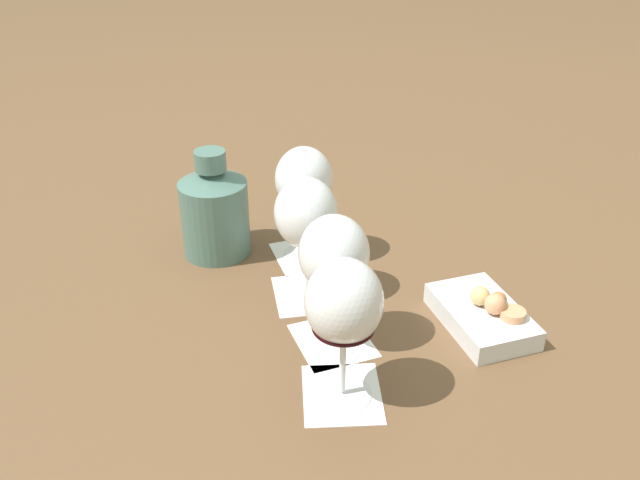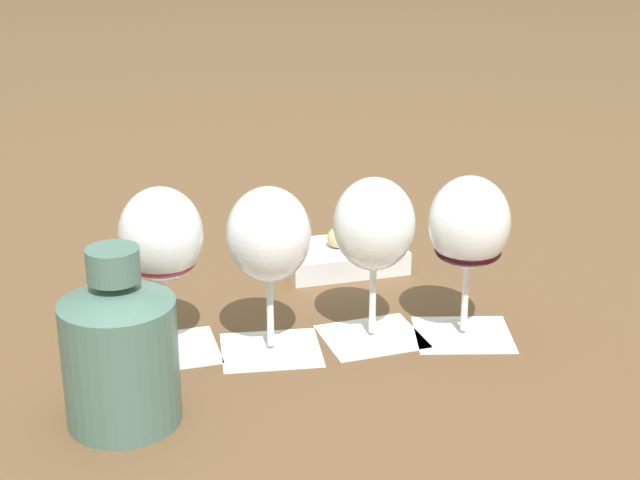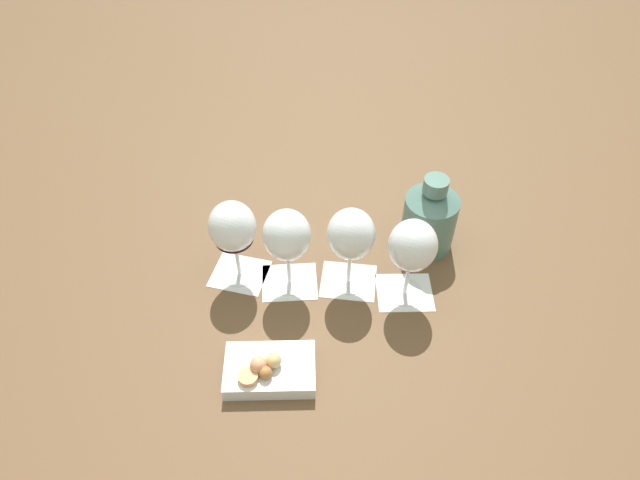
{
  "view_description": "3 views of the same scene",
  "coord_description": "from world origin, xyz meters",
  "px_view_note": "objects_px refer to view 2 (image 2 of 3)",
  "views": [
    {
      "loc": [
        0.5,
        -0.63,
        0.58
      ],
      "look_at": [
        0.0,
        0.0,
        0.13
      ],
      "focal_mm": 38.0,
      "sensor_mm": 36.0,
      "label": 1
    },
    {
      "loc": [
        -0.77,
        -0.65,
        0.51
      ],
      "look_at": [
        0.0,
        0.0,
        0.13
      ],
      "focal_mm": 55.0,
      "sensor_mm": 36.0,
      "label": 2
    },
    {
      "loc": [
        0.42,
        0.61,
        0.91
      ],
      "look_at": [
        0.0,
        0.0,
        0.13
      ],
      "focal_mm": 32.0,
      "sensor_mm": 36.0,
      "label": 3
    }
  ],
  "objects_px": {
    "ceramic_vase": "(120,348)",
    "snack_dish": "(344,254)",
    "wine_glass_1": "(269,242)",
    "wine_glass_0": "(161,242)",
    "wine_glass_3": "(469,229)",
    "wine_glass_2": "(374,231)"
  },
  "relations": [
    {
      "from": "wine_glass_1",
      "to": "wine_glass_2",
      "type": "height_order",
      "value": "same"
    },
    {
      "from": "wine_glass_0",
      "to": "wine_glass_1",
      "type": "relative_size",
      "value": 1.0
    },
    {
      "from": "wine_glass_3",
      "to": "snack_dish",
      "type": "distance_m",
      "value": 0.27
    },
    {
      "from": "wine_glass_1",
      "to": "snack_dish",
      "type": "height_order",
      "value": "wine_glass_1"
    },
    {
      "from": "ceramic_vase",
      "to": "wine_glass_1",
      "type": "bearing_deg",
      "value": -2.18
    },
    {
      "from": "wine_glass_0",
      "to": "wine_glass_2",
      "type": "height_order",
      "value": "same"
    },
    {
      "from": "wine_glass_0",
      "to": "wine_glass_1",
      "type": "distance_m",
      "value": 0.12
    },
    {
      "from": "wine_glass_1",
      "to": "snack_dish",
      "type": "xyz_separation_m",
      "value": [
        0.25,
        0.09,
        -0.11
      ]
    },
    {
      "from": "wine_glass_0",
      "to": "ceramic_vase",
      "type": "bearing_deg",
      "value": -147.38
    },
    {
      "from": "wine_glass_0",
      "to": "wine_glass_2",
      "type": "relative_size",
      "value": 1.0
    },
    {
      "from": "wine_glass_1",
      "to": "ceramic_vase",
      "type": "height_order",
      "value": "wine_glass_1"
    },
    {
      "from": "snack_dish",
      "to": "ceramic_vase",
      "type": "bearing_deg",
      "value": -169.01
    },
    {
      "from": "ceramic_vase",
      "to": "snack_dish",
      "type": "relative_size",
      "value": 0.96
    },
    {
      "from": "wine_glass_2",
      "to": "wine_glass_3",
      "type": "height_order",
      "value": "same"
    },
    {
      "from": "wine_glass_3",
      "to": "ceramic_vase",
      "type": "bearing_deg",
      "value": 158.05
    },
    {
      "from": "ceramic_vase",
      "to": "snack_dish",
      "type": "height_order",
      "value": "ceramic_vase"
    },
    {
      "from": "wine_glass_0",
      "to": "wine_glass_2",
      "type": "distance_m",
      "value": 0.23
    },
    {
      "from": "wine_glass_1",
      "to": "wine_glass_3",
      "type": "distance_m",
      "value": 0.23
    },
    {
      "from": "wine_glass_1",
      "to": "ceramic_vase",
      "type": "distance_m",
      "value": 0.21
    },
    {
      "from": "wine_glass_3",
      "to": "ceramic_vase",
      "type": "relative_size",
      "value": 1.05
    },
    {
      "from": "ceramic_vase",
      "to": "snack_dish",
      "type": "bearing_deg",
      "value": 10.99
    },
    {
      "from": "wine_glass_0",
      "to": "wine_glass_3",
      "type": "distance_m",
      "value": 0.34
    }
  ]
}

